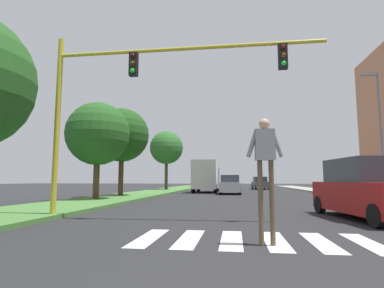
# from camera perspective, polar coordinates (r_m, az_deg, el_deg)

# --- Properties ---
(ground_plane) EXTENTS (140.00, 140.00, 0.00)m
(ground_plane) POSITION_cam_1_polar(r_m,az_deg,el_deg) (30.61, 8.61, -8.85)
(ground_plane) COLOR #262628
(crosswalk) EXTENTS (4.95, 2.20, 0.01)m
(crosswalk) POSITION_cam_1_polar(r_m,az_deg,el_deg) (6.93, 11.16, -16.92)
(crosswalk) COLOR silver
(crosswalk) RESTS_ON ground_plane
(median_strip) EXTENTS (4.04, 64.00, 0.15)m
(median_strip) POSITION_cam_1_polar(r_m,az_deg,el_deg) (29.62, -7.27, -8.80)
(median_strip) COLOR #477A38
(median_strip) RESTS_ON ground_plane
(tree_mid) EXTENTS (3.77, 3.77, 5.74)m
(tree_mid) POSITION_cam_1_polar(r_m,az_deg,el_deg) (19.48, -16.87, 1.77)
(tree_mid) COLOR #4C3823
(tree_mid) RESTS_ON median_strip
(tree_far) EXTENTS (3.90, 3.90, 6.31)m
(tree_far) POSITION_cam_1_polar(r_m,az_deg,el_deg) (23.25, -12.71, 1.57)
(tree_far) COLOR #4C3823
(tree_far) RESTS_ON median_strip
(tree_distant) EXTENTS (3.89, 3.89, 6.81)m
(tree_distant) POSITION_cam_1_polar(r_m,az_deg,el_deg) (36.61, -4.70, -0.69)
(tree_distant) COLOR #4C3823
(tree_distant) RESTS_ON median_strip
(sidewalk_right) EXTENTS (3.00, 64.00, 0.15)m
(sidewalk_right) POSITION_cam_1_polar(r_m,az_deg,el_deg) (29.99, 25.60, -8.19)
(sidewalk_right) COLOR #9E9991
(sidewalk_right) RESTS_ON ground_plane
(traffic_light_gantry) EXTENTS (8.92, 0.30, 6.00)m
(traffic_light_gantry) POSITION_cam_1_polar(r_m,az_deg,el_deg) (10.69, -10.90, 10.41)
(traffic_light_gantry) COLOR gold
(traffic_light_gantry) RESTS_ON median_strip
(street_lamp_right) EXTENTS (1.02, 0.24, 7.50)m
(street_lamp_right) POSITION_cam_1_polar(r_m,az_deg,el_deg) (21.30, 31.05, 3.39)
(street_lamp_right) COLOR slate
(street_lamp_right) RESTS_ON sidewalk_right
(pedestrian_performer) EXTENTS (0.75, 0.27, 2.49)m
(pedestrian_performer) POSITION_cam_1_polar(r_m,az_deg,el_deg) (6.36, 13.26, -2.80)
(pedestrian_performer) COLOR brown
(pedestrian_performer) RESTS_ON ground_plane
(suv_crossing) EXTENTS (2.50, 4.81, 1.97)m
(suv_crossing) POSITION_cam_1_polar(r_m,az_deg,el_deg) (11.71, 29.53, -7.35)
(suv_crossing) COLOR maroon
(suv_crossing) RESTS_ON ground_plane
(sedan_midblock) EXTENTS (1.86, 4.50, 1.67)m
(sedan_midblock) POSITION_cam_1_polar(r_m,az_deg,el_deg) (28.07, 7.01, -7.50)
(sedan_midblock) COLOR #B7B7BC
(sedan_midblock) RESTS_ON ground_plane
(sedan_distant) EXTENTS (2.14, 4.51, 1.65)m
(sedan_distant) POSITION_cam_1_polar(r_m,az_deg,el_deg) (42.10, 12.40, -7.08)
(sedan_distant) COLOR #474C51
(sedan_distant) RESTS_ON ground_plane
(sedan_far_horizon) EXTENTS (1.90, 4.26, 1.73)m
(sedan_far_horizon) POSITION_cam_1_polar(r_m,az_deg,el_deg) (54.04, 7.21, -7.00)
(sedan_far_horizon) COLOR #B7B7BC
(sedan_far_horizon) RESTS_ON ground_plane
(truck_box_delivery) EXTENTS (2.40, 6.20, 3.10)m
(truck_box_delivery) POSITION_cam_1_polar(r_m,az_deg,el_deg) (31.36, 2.62, -5.87)
(truck_box_delivery) COLOR navy
(truck_box_delivery) RESTS_ON ground_plane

